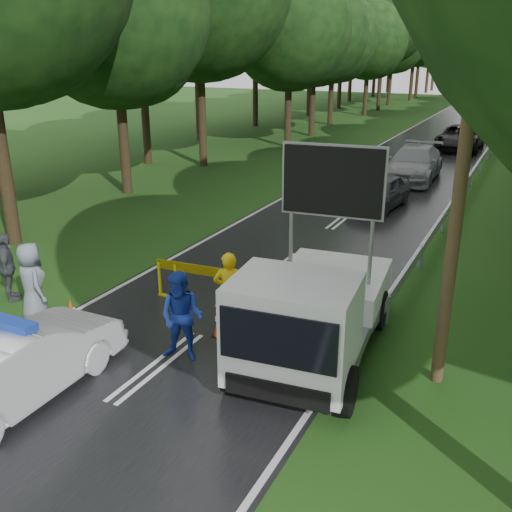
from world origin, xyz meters
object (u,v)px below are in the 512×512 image
Objects in this scene: work_truck at (312,312)px; queue_car_second at (413,163)px; queue_car_third at (460,138)px; police_sedan at (16,364)px; queue_car_first at (380,192)px; queue_car_fourth at (488,123)px; civilian at (182,317)px; barrier at (201,275)px; officer at (229,293)px.

queue_car_second is at bearing 89.85° from work_truck.
queue_car_second is at bearing -94.35° from queue_car_third.
queue_car_second is 1.00× the size of queue_car_third.
police_sedan is at bearing -95.70° from queue_car_third.
police_sedan reaches higher than queue_car_first.
work_truck is 37.94m from queue_car_fourth.
queue_car_second is (0.62, 19.76, -0.14)m from civilian.
barrier is 2.75m from civilian.
queue_car_fourth is (0.87, 8.74, 0.02)m from queue_car_third.
queue_car_third is (0.90, 16.48, 0.11)m from queue_car_first.
queue_car_first is at bearing 77.95° from barrier.
officer is (1.37, -1.01, 0.18)m from barrier.
civilian reaches higher than police_sedan.
queue_car_third is (1.16, 28.73, -0.18)m from officer.
police_sedan is 5.17m from barrier.
queue_car_second reaches higher than police_sedan.
civilian is at bearing -162.58° from work_truck.
work_truck reaches higher than officer.
queue_car_third is at bearing -114.40° from officer.
queue_car_third is at bearing 80.98° from barrier.
police_sedan is 4.63m from officer.
queue_car_second reaches higher than queue_car_fourth.
police_sedan is 2.36× the size of officer.
barrier is at bearing 151.55° from work_truck.
civilian is at bearing -86.46° from queue_car_first.
queue_car_fourth is at bearing 83.66° from queue_car_second.
officer reaches higher than queue_car_first.
queue_car_third reaches higher than barrier.
work_truck reaches higher than queue_car_first.
queue_car_fourth is at bearing -115.19° from officer.
work_truck is 12.87m from queue_car_first.
queue_car_fourth reaches higher than barrier.
police_sedan is 0.80× the size of queue_car_second.
police_sedan is 1.15× the size of queue_car_first.
queue_car_first is (0.26, 12.26, -0.29)m from officer.
barrier is at bearing -92.49° from queue_car_first.
civilian is at bearing -91.43° from queue_car_fourth.
work_truck reaches higher than civilian.
officer is (2.16, 4.09, 0.22)m from police_sedan.
queue_car_fourth is (2.03, 37.47, -0.16)m from officer.
queue_car_first is at bearing -93.05° from queue_car_third.
police_sedan is at bearing -136.43° from civilian.
barrier is 0.45× the size of queue_car_second.
work_truck is 2.21m from officer.
civilian is (-2.43, -1.03, -0.19)m from work_truck.
officer is at bearing -40.35° from barrier.
civilian is 19.77m from queue_car_second.
queue_car_third reaches higher than queue_car_first.
police_sedan is at bearing -102.62° from barrier.
queue_car_second is (-1.81, 18.72, -0.33)m from work_truck.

